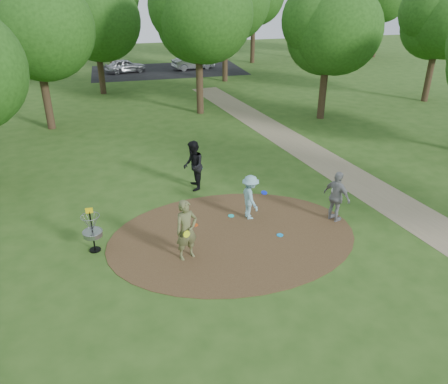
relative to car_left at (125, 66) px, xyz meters
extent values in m
plane|color=#2D5119|center=(1.93, -29.79, -0.62)|extent=(100.00, 100.00, 0.00)
cylinder|color=#47301C|center=(1.93, -29.79, -0.61)|extent=(8.40, 8.40, 0.02)
cube|color=#8C7A5B|center=(8.43, -27.79, -0.61)|extent=(7.55, 39.89, 0.01)
cube|color=black|center=(3.93, 0.21, -0.61)|extent=(14.00, 8.00, 0.01)
imported|color=#61653A|center=(0.23, -30.62, 0.37)|extent=(0.83, 0.68, 1.97)
cylinder|color=#DBF31B|center=(0.18, -30.93, 0.43)|extent=(0.22, 0.11, 0.22)
imported|color=#84BCC6|center=(2.87, -28.71, 0.22)|extent=(0.70, 1.12, 1.66)
cylinder|color=#0C21D3|center=(3.37, -28.74, 0.35)|extent=(0.28, 0.28, 0.08)
imported|color=black|center=(1.37, -25.81, 0.41)|extent=(0.88, 1.07, 2.06)
cylinder|color=#0C84D7|center=(1.65, -25.81, 0.30)|extent=(0.23, 0.10, 0.22)
imported|color=gray|center=(5.75, -29.63, 0.32)|extent=(0.87, 1.19, 1.88)
cylinder|color=white|center=(5.64, -29.61, 0.58)|extent=(0.22, 0.06, 0.22)
cylinder|color=#1AD5D1|center=(2.23, -28.45, -0.59)|extent=(0.22, 0.22, 0.02)
cylinder|color=#0E9EEF|center=(3.48, -30.16, -0.59)|extent=(0.22, 0.22, 0.02)
cylinder|color=#C64513|center=(0.83, -28.77, -0.59)|extent=(0.22, 0.22, 0.02)
imported|color=#98999F|center=(0.00, 0.00, 0.00)|extent=(3.85, 2.24, 1.23)
imported|color=#95979C|center=(6.35, 0.11, 0.04)|extent=(4.19, 2.17, 1.31)
cylinder|color=black|center=(-2.57, -29.49, 0.06)|extent=(0.05, 0.05, 1.35)
cylinder|color=black|center=(-2.57, -29.49, -0.60)|extent=(0.36, 0.36, 0.04)
cylinder|color=gray|center=(-2.57, -29.49, 0.00)|extent=(0.60, 0.60, 0.16)
torus|color=gray|center=(-2.57, -29.49, 0.08)|extent=(0.63, 0.63, 0.03)
torus|color=gray|center=(-2.57, -29.49, 0.63)|extent=(0.58, 0.58, 0.02)
cube|color=yellow|center=(-2.57, -29.49, 0.83)|extent=(0.22, 0.02, 0.18)
cylinder|color=#332316|center=(-5.07, -15.79, 1.28)|extent=(0.44, 0.44, 3.80)
sphere|color=#1E4512|center=(-5.07, -15.79, 4.68)|extent=(5.45, 5.45, 5.45)
cylinder|color=#332316|center=(3.93, -14.79, 1.47)|extent=(0.44, 0.44, 4.18)
sphere|color=#1E4512|center=(3.93, -14.79, 5.10)|extent=(5.59, 5.59, 5.59)
cylinder|color=#332316|center=(10.93, -17.79, 1.19)|extent=(0.44, 0.44, 3.61)
sphere|color=#1E4512|center=(10.93, -17.79, 4.37)|extent=(5.02, 5.02, 5.02)
cylinder|color=#332316|center=(-2.07, -7.79, 1.09)|extent=(0.44, 0.44, 3.42)
sphere|color=#1E4512|center=(-2.07, -7.79, 4.33)|extent=(5.56, 5.56, 5.56)
cylinder|color=#332316|center=(7.93, -5.79, 1.57)|extent=(0.44, 0.44, 4.37)
sphere|color=#1E4512|center=(7.93, -5.79, 5.45)|extent=(6.16, 6.16, 6.16)
cylinder|color=#332316|center=(19.93, -15.79, 1.28)|extent=(0.44, 0.44, 3.80)
sphere|color=#1E4512|center=(19.93, -15.79, 4.52)|extent=(4.86, 4.86, 4.86)
camera|label=1|loc=(-1.51, -41.87, 7.22)|focal=35.00mm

